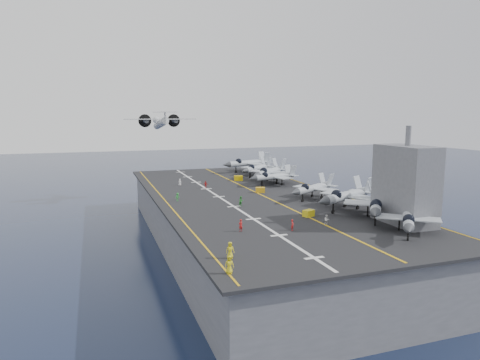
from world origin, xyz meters
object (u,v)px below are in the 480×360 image
object	(u,v)px
island_superstructure	(406,175)
transport_plane	(161,123)
tow_cart_a	(309,213)
fighter_jet_0	(408,217)

from	to	relation	value
island_superstructure	transport_plane	xyz separation A→B (m)	(-24.33, 82.66, 6.44)
island_superstructure	tow_cart_a	distance (m)	16.21
transport_plane	tow_cart_a	bearing A→B (deg)	-80.37
fighter_jet_0	tow_cart_a	bearing A→B (deg)	121.67
island_superstructure	tow_cart_a	size ratio (longest dim) A/B	7.02
tow_cart_a	fighter_jet_0	bearing A→B (deg)	-58.33
island_superstructure	transport_plane	world-z (taller)	transport_plane
fighter_jet_0	transport_plane	size ratio (longest dim) A/B	0.69
transport_plane	fighter_jet_0	bearing A→B (deg)	-76.55
tow_cart_a	transport_plane	world-z (taller)	transport_plane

